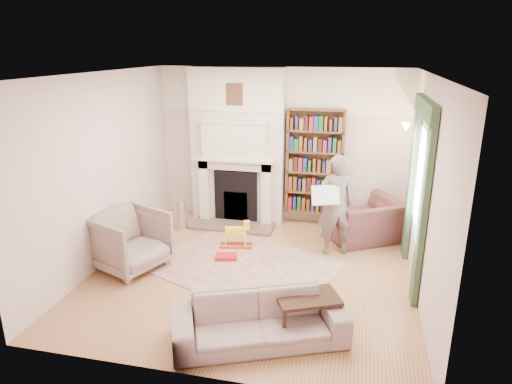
% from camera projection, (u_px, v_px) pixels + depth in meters
% --- Properties ---
extents(floor, '(4.50, 4.50, 0.00)m').
position_uv_depth(floor, '(252.00, 272.00, 6.63)').
color(floor, olive).
rests_on(floor, ground).
extents(ceiling, '(4.50, 4.50, 0.00)m').
position_uv_depth(ceiling, '(252.00, 74.00, 5.78)').
color(ceiling, white).
rests_on(ceiling, wall_back).
extents(wall_back, '(4.50, 0.00, 4.50)m').
position_uv_depth(wall_back, '(280.00, 146.00, 8.29)').
color(wall_back, silver).
rests_on(wall_back, floor).
extents(wall_front, '(4.50, 0.00, 4.50)m').
position_uv_depth(wall_front, '(195.00, 248.00, 4.11)').
color(wall_front, silver).
rests_on(wall_front, floor).
extents(wall_left, '(0.00, 4.50, 4.50)m').
position_uv_depth(wall_left, '(103.00, 170.00, 6.68)').
color(wall_left, silver).
rests_on(wall_left, floor).
extents(wall_right, '(0.00, 4.50, 4.50)m').
position_uv_depth(wall_right, '(426.00, 191.00, 5.73)').
color(wall_right, silver).
rests_on(wall_right, floor).
extents(fireplace, '(1.70, 0.58, 2.80)m').
position_uv_depth(fireplace, '(238.00, 147.00, 8.27)').
color(fireplace, silver).
rests_on(fireplace, floor).
extents(bookcase, '(1.00, 0.24, 1.85)m').
position_uv_depth(bookcase, '(315.00, 162.00, 8.10)').
color(bookcase, brown).
rests_on(bookcase, floor).
extents(window, '(0.02, 0.90, 1.30)m').
position_uv_depth(window, '(421.00, 179.00, 6.09)').
color(window, silver).
rests_on(window, wall_right).
extents(curtain_left, '(0.07, 0.32, 2.40)m').
position_uv_depth(curtain_left, '(423.00, 214.00, 5.52)').
color(curtain_left, '#2D452C').
rests_on(curtain_left, floor).
extents(curtain_right, '(0.07, 0.32, 2.40)m').
position_uv_depth(curtain_right, '(412.00, 182.00, 6.82)').
color(curtain_right, '#2D452C').
rests_on(curtain_right, floor).
extents(pelmet, '(0.09, 1.70, 0.24)m').
position_uv_depth(pelmet, '(426.00, 108.00, 5.81)').
color(pelmet, '#2D452C').
rests_on(pelmet, wall_right).
extents(wall_sconce, '(0.20, 0.24, 0.24)m').
position_uv_depth(wall_sconce, '(402.00, 130.00, 7.02)').
color(wall_sconce, gold).
rests_on(wall_sconce, wall_right).
extents(rug, '(3.13, 2.83, 0.01)m').
position_uv_depth(rug, '(243.00, 266.00, 6.81)').
color(rug, '#BFB390').
rests_on(rug, floor).
extents(armchair_reading, '(1.45, 1.40, 0.72)m').
position_uv_depth(armchair_reading, '(364.00, 220.00, 7.63)').
color(armchair_reading, '#432424').
rests_on(armchair_reading, floor).
extents(armchair_left, '(1.23, 1.21, 0.86)m').
position_uv_depth(armchair_left, '(130.00, 241.00, 6.65)').
color(armchair_left, '#AB9D8D').
rests_on(armchair_left, floor).
extents(sofa, '(2.04, 1.41, 0.55)m').
position_uv_depth(sofa, '(259.00, 319.00, 5.01)').
color(sofa, '#BEAF9D').
rests_on(sofa, floor).
extents(man_reading, '(0.68, 0.56, 1.60)m').
position_uv_depth(man_reading, '(336.00, 205.00, 7.03)').
color(man_reading, '#63544F').
rests_on(man_reading, floor).
extents(newspaper, '(0.44, 0.26, 0.29)m').
position_uv_depth(newspaper, '(325.00, 195.00, 6.81)').
color(newspaper, white).
rests_on(newspaper, man_reading).
extents(coffee_table, '(0.82, 0.70, 0.45)m').
position_uv_depth(coffee_table, '(307.00, 314.00, 5.20)').
color(coffee_table, '#371E13').
rests_on(coffee_table, floor).
extents(paraffin_heater, '(0.30, 0.30, 0.55)m').
position_uv_depth(paraffin_heater, '(180.00, 214.00, 8.15)').
color(paraffin_heater, '#B3B6BB').
rests_on(paraffin_heater, floor).
extents(rocking_horse, '(0.56, 0.30, 0.46)m').
position_uv_depth(rocking_horse, '(236.00, 234.00, 7.38)').
color(rocking_horse, yellow).
rests_on(rocking_horse, rug).
extents(board_game, '(0.40, 0.40, 0.03)m').
position_uv_depth(board_game, '(232.00, 288.00, 6.14)').
color(board_game, gold).
rests_on(board_game, rug).
extents(game_box_lid, '(0.37, 0.29, 0.06)m').
position_uv_depth(game_box_lid, '(226.00, 257.00, 7.03)').
color(game_box_lid, red).
rests_on(game_box_lid, rug).
extents(comic_annuals, '(0.70, 0.66, 0.02)m').
position_uv_depth(comic_annuals, '(258.00, 287.00, 6.18)').
color(comic_annuals, red).
rests_on(comic_annuals, rug).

